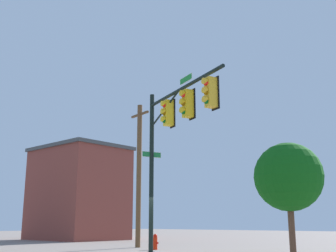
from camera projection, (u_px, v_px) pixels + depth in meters
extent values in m
cylinder|color=black|center=(151.00, 172.00, 18.69)|extent=(0.20, 0.20, 7.21)
cylinder|color=black|center=(183.00, 88.00, 16.93)|extent=(5.39, 2.11, 0.14)
cylinder|color=black|center=(165.00, 109.00, 18.17)|extent=(2.46, 0.98, 1.07)
cube|color=yellow|center=(168.00, 113.00, 17.81)|extent=(0.43, 0.45, 1.10)
cube|color=black|center=(173.00, 114.00, 17.90)|extent=(0.42, 0.20, 1.22)
sphere|color=#FF2018|center=(164.00, 105.00, 17.80)|extent=(0.22, 0.22, 0.22)
cylinder|color=yellow|center=(163.00, 104.00, 17.79)|extent=(0.27, 0.22, 0.23)
sphere|color=#855607|center=(164.00, 113.00, 17.73)|extent=(0.22, 0.22, 0.22)
cylinder|color=yellow|center=(163.00, 111.00, 17.71)|extent=(0.27, 0.22, 0.23)
sphere|color=#0B621E|center=(164.00, 120.00, 17.65)|extent=(0.22, 0.22, 0.22)
cylinder|color=yellow|center=(163.00, 119.00, 17.64)|extent=(0.27, 0.22, 0.23)
cube|color=gold|center=(188.00, 104.00, 16.41)|extent=(0.42, 0.45, 1.10)
cube|color=black|center=(192.00, 104.00, 16.50)|extent=(0.43, 0.19, 1.22)
sphere|color=#FF2018|center=(183.00, 95.00, 16.39)|extent=(0.22, 0.22, 0.22)
cylinder|color=gold|center=(182.00, 93.00, 16.38)|extent=(0.26, 0.21, 0.23)
sphere|color=#855607|center=(183.00, 103.00, 16.32)|extent=(0.22, 0.22, 0.22)
cylinder|color=gold|center=(182.00, 102.00, 16.30)|extent=(0.26, 0.21, 0.23)
sphere|color=#0B621E|center=(183.00, 111.00, 16.24)|extent=(0.22, 0.22, 0.22)
cylinder|color=gold|center=(182.00, 110.00, 16.22)|extent=(0.26, 0.21, 0.23)
cube|color=yellow|center=(211.00, 93.00, 15.00)|extent=(0.42, 0.44, 1.10)
cube|color=black|center=(215.00, 93.00, 15.10)|extent=(0.43, 0.18, 1.22)
sphere|color=#FF2018|center=(206.00, 83.00, 14.98)|extent=(0.22, 0.22, 0.22)
cylinder|color=yellow|center=(205.00, 81.00, 14.97)|extent=(0.26, 0.21, 0.23)
sphere|color=#855607|center=(206.00, 92.00, 14.91)|extent=(0.22, 0.22, 0.22)
cylinder|color=yellow|center=(205.00, 90.00, 14.89)|extent=(0.26, 0.21, 0.23)
sphere|color=#0B621E|center=(206.00, 101.00, 14.83)|extent=(0.22, 0.22, 0.22)
cylinder|color=yellow|center=(205.00, 99.00, 14.81)|extent=(0.26, 0.21, 0.23)
cube|color=white|center=(186.00, 79.00, 16.75)|extent=(0.89, 0.35, 0.26)
cube|color=#197F29|center=(186.00, 79.00, 16.75)|extent=(0.85, 0.34, 0.22)
cube|color=white|center=(152.00, 155.00, 18.87)|extent=(0.35, 0.89, 0.26)
cube|color=#1D7838|center=(152.00, 155.00, 18.87)|extent=(0.34, 0.85, 0.22)
cylinder|color=brown|center=(139.00, 174.00, 25.64)|extent=(0.30, 0.30, 8.68)
cube|color=brown|center=(140.00, 114.00, 26.49)|extent=(1.79, 0.44, 0.12)
cylinder|color=red|center=(155.00, 244.00, 22.62)|extent=(0.24, 0.24, 0.65)
sphere|color=red|center=(155.00, 236.00, 22.71)|extent=(0.22, 0.22, 0.22)
cylinder|color=red|center=(157.00, 243.00, 22.53)|extent=(0.12, 0.10, 0.10)
cylinder|color=brown|center=(292.00, 231.00, 18.49)|extent=(0.28, 0.28, 2.13)
sphere|color=#115914|center=(288.00, 177.00, 19.03)|extent=(3.11, 3.11, 3.11)
cube|color=brown|center=(78.00, 194.00, 36.73)|extent=(7.70, 5.93, 7.66)
cube|color=#47494A|center=(80.00, 150.00, 37.63)|extent=(8.00, 6.23, 0.30)
cube|color=#A5B7C6|center=(87.00, 189.00, 40.79)|extent=(0.90, 0.04, 1.20)
cube|color=#A5B7C6|center=(100.00, 212.00, 38.99)|extent=(0.90, 0.04, 1.20)
cube|color=#A5B7C6|center=(126.00, 206.00, 36.73)|extent=(0.90, 0.04, 1.20)
cube|color=#A5B7C6|center=(105.00, 210.00, 38.49)|extent=(0.90, 0.04, 1.20)
cube|color=#A5B7C6|center=(97.00, 184.00, 39.94)|extent=(0.90, 0.04, 1.20)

